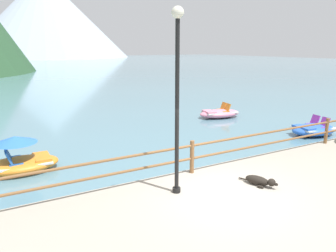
{
  "coord_description": "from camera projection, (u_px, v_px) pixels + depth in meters",
  "views": [
    {
      "loc": [
        -4.84,
        -5.69,
        3.9
      ],
      "look_at": [
        1.16,
        5.0,
        0.9
      ],
      "focal_mm": 34.66,
      "sensor_mm": 36.0,
      "label": 1
    }
  ],
  "objects": [
    {
      "name": "pedal_boat_1",
      "position": [
        219.0,
        113.0,
        18.31
      ],
      "size": [
        2.56,
        1.58,
        0.82
      ],
      "color": "pink",
      "rests_on": "ground"
    },
    {
      "name": "promenade_dock",
      "position": [
        300.0,
        248.0,
        6.14
      ],
      "size": [
        28.0,
        8.0,
        0.4
      ],
      "primitive_type": "cube",
      "color": "#A39989",
      "rests_on": "ground"
    },
    {
      "name": "pedal_boat_2",
      "position": [
        313.0,
        129.0,
        14.67
      ],
      "size": [
        2.33,
        1.61,
        0.85
      ],
      "color": "blue",
      "rests_on": "ground"
    },
    {
      "name": "ground_plane",
      "position": [
        28.0,
        78.0,
        41.94
      ],
      "size": [
        200.0,
        200.0,
        0.0
      ],
      "primitive_type": "plane",
      "color": "slate"
    },
    {
      "name": "distant_peak",
      "position": [
        46.0,
        16.0,
        119.56
      ],
      "size": [
        59.68,
        59.68,
        29.65
      ],
      "primitive_type": "cone",
      "color": "#9EADBC",
      "rests_on": "ground"
    },
    {
      "name": "lamp_post",
      "position": [
        177.0,
        87.0,
        7.4
      ],
      "size": [
        0.28,
        0.28,
        4.37
      ],
      "color": "black",
      "rests_on": "promenade_dock"
    },
    {
      "name": "dock_railing",
      "position": [
        192.0,
        153.0,
        9.13
      ],
      "size": [
        23.92,
        0.12,
        0.95
      ],
      "color": "brown",
      "rests_on": "promenade_dock"
    },
    {
      "name": "dog_resting",
      "position": [
        260.0,
        181.0,
        8.39
      ],
      "size": [
        0.53,
        1.03,
        0.26
      ],
      "color": "black",
      "rests_on": "promenade_dock"
    },
    {
      "name": "pedal_boat_0",
      "position": [
        21.0,
        160.0,
        10.32
      ],
      "size": [
        2.27,
        1.4,
        1.19
      ],
      "color": "orange",
      "rests_on": "ground"
    }
  ]
}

